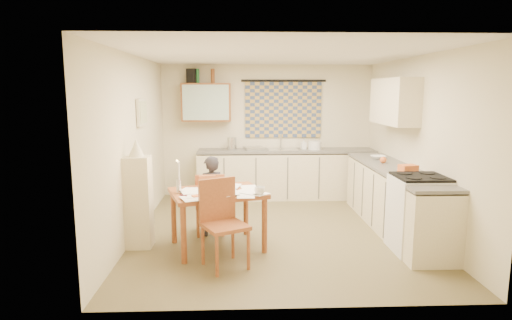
{
  "coord_description": "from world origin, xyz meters",
  "views": [
    {
      "loc": [
        -0.54,
        -5.96,
        2.01
      ],
      "look_at": [
        -0.3,
        0.2,
        1.01
      ],
      "focal_mm": 30.0,
      "sensor_mm": 36.0,
      "label": 1
    }
  ],
  "objects_px": {
    "stove": "(418,214)",
    "counter_back": "(286,174)",
    "chair_far": "(210,215)",
    "dining_table": "(218,219)",
    "person": "(211,196)",
    "counter_right": "(393,199)",
    "shelf_stand": "(139,202)"
  },
  "relations": [
    {
      "from": "counter_right",
      "to": "person",
      "type": "relative_size",
      "value": 2.62
    },
    {
      "from": "chair_far",
      "to": "dining_table",
      "type": "bearing_deg",
      "value": 96.83
    },
    {
      "from": "stove",
      "to": "shelf_stand",
      "type": "bearing_deg",
      "value": 175.32
    },
    {
      "from": "counter_right",
      "to": "chair_far",
      "type": "height_order",
      "value": "counter_right"
    },
    {
      "from": "person",
      "to": "counter_right",
      "type": "bearing_deg",
      "value": 154.46
    },
    {
      "from": "stove",
      "to": "counter_right",
      "type": "bearing_deg",
      "value": 90.0
    },
    {
      "from": "counter_back",
      "to": "person",
      "type": "height_order",
      "value": "person"
    },
    {
      "from": "counter_back",
      "to": "person",
      "type": "bearing_deg",
      "value": -121.58
    },
    {
      "from": "stove",
      "to": "shelf_stand",
      "type": "distance_m",
      "value": 3.55
    },
    {
      "from": "person",
      "to": "stove",
      "type": "bearing_deg",
      "value": 135.75
    },
    {
      "from": "counter_right",
      "to": "shelf_stand",
      "type": "height_order",
      "value": "shelf_stand"
    },
    {
      "from": "counter_back",
      "to": "dining_table",
      "type": "relative_size",
      "value": 2.47
    },
    {
      "from": "counter_back",
      "to": "counter_right",
      "type": "height_order",
      "value": "same"
    },
    {
      "from": "counter_back",
      "to": "dining_table",
      "type": "bearing_deg",
      "value": -114.16
    },
    {
      "from": "person",
      "to": "counter_back",
      "type": "bearing_deg",
      "value": -150.41
    },
    {
      "from": "counter_right",
      "to": "person",
      "type": "height_order",
      "value": "person"
    },
    {
      "from": "counter_back",
      "to": "counter_right",
      "type": "distance_m",
      "value": 2.36
    },
    {
      "from": "counter_back",
      "to": "chair_far",
      "type": "height_order",
      "value": "counter_back"
    },
    {
      "from": "stove",
      "to": "counter_back",
      "type": "bearing_deg",
      "value": 115.94
    },
    {
      "from": "dining_table",
      "to": "chair_far",
      "type": "bearing_deg",
      "value": 86.5
    },
    {
      "from": "counter_back",
      "to": "dining_table",
      "type": "height_order",
      "value": "counter_back"
    },
    {
      "from": "dining_table",
      "to": "shelf_stand",
      "type": "height_order",
      "value": "shelf_stand"
    },
    {
      "from": "counter_right",
      "to": "chair_far",
      "type": "xyz_separation_m",
      "value": [
        -2.67,
        -0.1,
        -0.18
      ]
    },
    {
      "from": "dining_table",
      "to": "person",
      "type": "height_order",
      "value": "person"
    },
    {
      "from": "shelf_stand",
      "to": "counter_right",
      "type": "bearing_deg",
      "value": 9.49
    },
    {
      "from": "counter_back",
      "to": "chair_far",
      "type": "xyz_separation_m",
      "value": [
        -1.3,
        -2.03,
        -0.18
      ]
    },
    {
      "from": "counter_right",
      "to": "stove",
      "type": "relative_size",
      "value": 3.03
    },
    {
      "from": "counter_back",
      "to": "shelf_stand",
      "type": "height_order",
      "value": "shelf_stand"
    },
    {
      "from": "stove",
      "to": "shelf_stand",
      "type": "xyz_separation_m",
      "value": [
        -3.54,
        0.29,
        0.11
      ]
    },
    {
      "from": "counter_back",
      "to": "stove",
      "type": "height_order",
      "value": "stove"
    },
    {
      "from": "dining_table",
      "to": "chair_far",
      "type": "height_order",
      "value": "chair_far"
    },
    {
      "from": "counter_right",
      "to": "person",
      "type": "bearing_deg",
      "value": -176.71
    }
  ]
}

